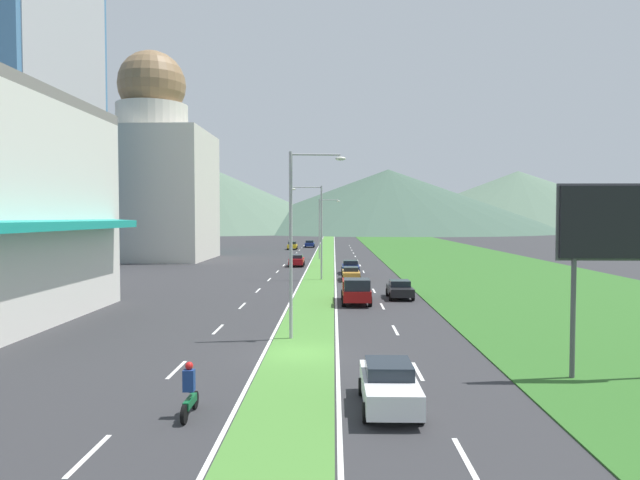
% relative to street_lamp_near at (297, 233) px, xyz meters
% --- Properties ---
extents(ground_plane, '(600.00, 600.00, 0.00)m').
position_rel_street_lamp_near_xyz_m(ground_plane, '(0.38, -3.21, -5.67)').
color(ground_plane, '#2D2D30').
extents(grass_median, '(3.20, 240.00, 0.06)m').
position_rel_street_lamp_near_xyz_m(grass_median, '(0.38, 56.79, -5.64)').
color(grass_median, '#477F33').
rests_on(grass_median, ground_plane).
extents(grass_verge_right, '(24.00, 240.00, 0.06)m').
position_rel_street_lamp_near_xyz_m(grass_verge_right, '(20.98, 56.79, -5.64)').
color(grass_verge_right, '#2D6023').
rests_on(grass_verge_right, ground_plane).
extents(lane_dash_left_1, '(0.16, 2.80, 0.01)m').
position_rel_street_lamp_near_xyz_m(lane_dash_left_1, '(-4.72, -14.64, -5.66)').
color(lane_dash_left_1, silver).
rests_on(lane_dash_left_1, ground_plane).
extents(lane_dash_left_2, '(0.16, 2.80, 0.01)m').
position_rel_street_lamp_near_xyz_m(lane_dash_left_2, '(-4.72, -6.06, -5.66)').
color(lane_dash_left_2, silver).
rests_on(lane_dash_left_2, ground_plane).
extents(lane_dash_left_3, '(0.16, 2.80, 0.01)m').
position_rel_street_lamp_near_xyz_m(lane_dash_left_3, '(-4.72, 2.52, -5.66)').
color(lane_dash_left_3, silver).
rests_on(lane_dash_left_3, ground_plane).
extents(lane_dash_left_4, '(0.16, 2.80, 0.01)m').
position_rel_street_lamp_near_xyz_m(lane_dash_left_4, '(-4.72, 11.09, -5.66)').
color(lane_dash_left_4, silver).
rests_on(lane_dash_left_4, ground_plane).
extents(lane_dash_left_5, '(0.16, 2.80, 0.01)m').
position_rel_street_lamp_near_xyz_m(lane_dash_left_5, '(-4.72, 19.67, -5.66)').
color(lane_dash_left_5, silver).
rests_on(lane_dash_left_5, ground_plane).
extents(lane_dash_left_6, '(0.16, 2.80, 0.01)m').
position_rel_street_lamp_near_xyz_m(lane_dash_left_6, '(-4.72, 28.25, -5.66)').
color(lane_dash_left_6, silver).
rests_on(lane_dash_left_6, ground_plane).
extents(lane_dash_left_7, '(0.16, 2.80, 0.01)m').
position_rel_street_lamp_near_xyz_m(lane_dash_left_7, '(-4.72, 36.83, -5.66)').
color(lane_dash_left_7, silver).
rests_on(lane_dash_left_7, ground_plane).
extents(lane_dash_left_8, '(0.16, 2.80, 0.01)m').
position_rel_street_lamp_near_xyz_m(lane_dash_left_8, '(-4.72, 45.40, -5.66)').
color(lane_dash_left_8, silver).
rests_on(lane_dash_left_8, ground_plane).
extents(lane_dash_left_9, '(0.16, 2.80, 0.01)m').
position_rel_street_lamp_near_xyz_m(lane_dash_left_9, '(-4.72, 53.98, -5.66)').
color(lane_dash_left_9, silver).
rests_on(lane_dash_left_9, ground_plane).
extents(lane_dash_left_10, '(0.16, 2.80, 0.01)m').
position_rel_street_lamp_near_xyz_m(lane_dash_left_10, '(-4.72, 62.56, -5.66)').
color(lane_dash_left_10, silver).
rests_on(lane_dash_left_10, ground_plane).
extents(lane_dash_left_11, '(0.16, 2.80, 0.01)m').
position_rel_street_lamp_near_xyz_m(lane_dash_left_11, '(-4.72, 71.13, -5.66)').
color(lane_dash_left_11, silver).
rests_on(lane_dash_left_11, ground_plane).
extents(lane_dash_left_12, '(0.16, 2.80, 0.01)m').
position_rel_street_lamp_near_xyz_m(lane_dash_left_12, '(-4.72, 79.71, -5.66)').
color(lane_dash_left_12, silver).
rests_on(lane_dash_left_12, ground_plane).
extents(lane_dash_left_13, '(0.16, 2.80, 0.01)m').
position_rel_street_lamp_near_xyz_m(lane_dash_left_13, '(-4.72, 88.29, -5.66)').
color(lane_dash_left_13, silver).
rests_on(lane_dash_left_13, ground_plane).
extents(lane_dash_left_14, '(0.16, 2.80, 0.01)m').
position_rel_street_lamp_near_xyz_m(lane_dash_left_14, '(-4.72, 96.87, -5.66)').
color(lane_dash_left_14, silver).
rests_on(lane_dash_left_14, ground_plane).
extents(lane_dash_right_1, '(0.16, 2.80, 0.01)m').
position_rel_street_lamp_near_xyz_m(lane_dash_right_1, '(5.48, -14.64, -5.66)').
color(lane_dash_right_1, silver).
rests_on(lane_dash_right_1, ground_plane).
extents(lane_dash_right_2, '(0.16, 2.80, 0.01)m').
position_rel_street_lamp_near_xyz_m(lane_dash_right_2, '(5.48, -6.06, -5.66)').
color(lane_dash_right_2, silver).
rests_on(lane_dash_right_2, ground_plane).
extents(lane_dash_right_3, '(0.16, 2.80, 0.01)m').
position_rel_street_lamp_near_xyz_m(lane_dash_right_3, '(5.48, 2.52, -5.66)').
color(lane_dash_right_3, silver).
rests_on(lane_dash_right_3, ground_plane).
extents(lane_dash_right_4, '(0.16, 2.80, 0.01)m').
position_rel_street_lamp_near_xyz_m(lane_dash_right_4, '(5.48, 11.09, -5.66)').
color(lane_dash_right_4, silver).
rests_on(lane_dash_right_4, ground_plane).
extents(lane_dash_right_5, '(0.16, 2.80, 0.01)m').
position_rel_street_lamp_near_xyz_m(lane_dash_right_5, '(5.48, 19.67, -5.66)').
color(lane_dash_right_5, silver).
rests_on(lane_dash_right_5, ground_plane).
extents(lane_dash_right_6, '(0.16, 2.80, 0.01)m').
position_rel_street_lamp_near_xyz_m(lane_dash_right_6, '(5.48, 28.25, -5.66)').
color(lane_dash_right_6, silver).
rests_on(lane_dash_right_6, ground_plane).
extents(lane_dash_right_7, '(0.16, 2.80, 0.01)m').
position_rel_street_lamp_near_xyz_m(lane_dash_right_7, '(5.48, 36.83, -5.66)').
color(lane_dash_right_7, silver).
rests_on(lane_dash_right_7, ground_plane).
extents(lane_dash_right_8, '(0.16, 2.80, 0.01)m').
position_rel_street_lamp_near_xyz_m(lane_dash_right_8, '(5.48, 45.40, -5.66)').
color(lane_dash_right_8, silver).
rests_on(lane_dash_right_8, ground_plane).
extents(lane_dash_right_9, '(0.16, 2.80, 0.01)m').
position_rel_street_lamp_near_xyz_m(lane_dash_right_9, '(5.48, 53.98, -5.66)').
color(lane_dash_right_9, silver).
rests_on(lane_dash_right_9, ground_plane).
extents(lane_dash_right_10, '(0.16, 2.80, 0.01)m').
position_rel_street_lamp_near_xyz_m(lane_dash_right_10, '(5.48, 62.56, -5.66)').
color(lane_dash_right_10, silver).
rests_on(lane_dash_right_10, ground_plane).
extents(lane_dash_right_11, '(0.16, 2.80, 0.01)m').
position_rel_street_lamp_near_xyz_m(lane_dash_right_11, '(5.48, 71.13, -5.66)').
color(lane_dash_right_11, silver).
rests_on(lane_dash_right_11, ground_plane).
extents(lane_dash_right_12, '(0.16, 2.80, 0.01)m').
position_rel_street_lamp_near_xyz_m(lane_dash_right_12, '(5.48, 79.71, -5.66)').
color(lane_dash_right_12, silver).
rests_on(lane_dash_right_12, ground_plane).
extents(lane_dash_right_13, '(0.16, 2.80, 0.01)m').
position_rel_street_lamp_near_xyz_m(lane_dash_right_13, '(5.48, 88.29, -5.66)').
color(lane_dash_right_13, silver).
rests_on(lane_dash_right_13, ground_plane).
extents(lane_dash_right_14, '(0.16, 2.80, 0.01)m').
position_rel_street_lamp_near_xyz_m(lane_dash_right_14, '(5.48, 96.87, -5.66)').
color(lane_dash_right_14, silver).
rests_on(lane_dash_right_14, ground_plane).
extents(edge_line_median_left, '(0.16, 240.00, 0.01)m').
position_rel_street_lamp_near_xyz_m(edge_line_median_left, '(-1.37, 56.79, -5.66)').
color(edge_line_median_left, silver).
rests_on(edge_line_median_left, ground_plane).
extents(edge_line_median_right, '(0.16, 240.00, 0.01)m').
position_rel_street_lamp_near_xyz_m(edge_line_median_right, '(2.13, 56.79, -5.66)').
color(edge_line_median_right, silver).
rests_on(edge_line_median_right, ground_plane).
extents(domed_building, '(16.90, 16.90, 31.46)m').
position_rel_street_lamp_near_xyz_m(domed_building, '(-25.54, 55.68, 7.21)').
color(domed_building, beige).
rests_on(domed_building, ground_plane).
extents(midrise_colored, '(13.05, 13.05, 18.61)m').
position_rel_street_lamp_near_xyz_m(midrise_colored, '(-30.29, 75.32, 3.64)').
color(midrise_colored, teal).
rests_on(midrise_colored, ground_plane).
extents(hill_far_left, '(135.59, 135.59, 29.44)m').
position_rel_street_lamp_near_xyz_m(hill_far_left, '(-55.79, 221.36, 9.05)').
color(hill_far_left, '#516B56').
rests_on(hill_far_left, ground_plane).
extents(hill_far_center, '(151.70, 151.70, 27.80)m').
position_rel_street_lamp_near_xyz_m(hill_far_center, '(26.51, 225.19, 8.23)').
color(hill_far_center, '#3D5647').
rests_on(hill_far_center, ground_plane).
extents(hill_far_right, '(161.66, 161.66, 30.39)m').
position_rel_street_lamp_near_xyz_m(hill_far_right, '(98.33, 268.00, 9.53)').
color(hill_far_right, '#516B56').
rests_on(hill_far_right, ground_plane).
extents(street_lamp_near, '(2.98, 0.45, 9.90)m').
position_rel_street_lamp_near_xyz_m(street_lamp_near, '(0.00, 0.00, 0.00)').
color(street_lamp_near, '#99999E').
rests_on(street_lamp_near, ground_plane).
extents(street_lamp_mid, '(3.27, 0.37, 9.65)m').
position_rel_street_lamp_near_xyz_m(street_lamp_mid, '(0.35, 28.02, -0.10)').
color(street_lamp_mid, '#99999E').
rests_on(street_lamp_mid, ground_plane).
extents(street_lamp_far, '(3.24, 0.30, 9.21)m').
position_rel_street_lamp_near_xyz_m(street_lamp_far, '(0.14, 56.11, -0.33)').
color(street_lamp_far, '#99999E').
rests_on(street_lamp_far, ground_plane).
extents(billboard_roadside, '(4.34, 0.28, 7.81)m').
position_rel_street_lamp_near_xyz_m(billboard_roadside, '(12.94, -7.08, 0.17)').
color(billboard_roadside, '#4C4C51').
rests_on(billboard_roadside, ground_plane).
extents(car_0, '(1.96, 4.11, 1.43)m').
position_rel_street_lamp_near_xyz_m(car_0, '(7.22, 15.24, -4.93)').
color(car_0, black).
rests_on(car_0, ground_plane).
extents(car_1, '(1.87, 4.69, 1.56)m').
position_rel_street_lamp_near_xyz_m(car_1, '(-6.27, 82.18, -4.88)').
color(car_1, yellow).
rests_on(car_1, ground_plane).
extents(car_2, '(1.93, 4.38, 1.55)m').
position_rel_street_lamp_near_xyz_m(car_2, '(3.83, -10.64, -4.87)').
color(car_2, silver).
rests_on(car_2, ground_plane).
extents(car_3, '(2.04, 4.48, 1.50)m').
position_rel_street_lamp_near_xyz_m(car_3, '(-3.14, 89.80, -4.90)').
color(car_3, navy).
rests_on(car_3, ground_plane).
extents(car_4, '(1.87, 4.52, 1.35)m').
position_rel_street_lamp_near_xyz_m(car_4, '(3.72, 27.95, -4.96)').
color(car_4, '#C6842D').
rests_on(car_4, ground_plane).
extents(car_5, '(2.04, 4.27, 1.50)m').
position_rel_street_lamp_near_xyz_m(car_5, '(3.87, 34.75, -4.91)').
color(car_5, navy).
rests_on(car_5, ground_plane).
extents(car_6, '(1.99, 4.14, 1.52)m').
position_rel_street_lamp_near_xyz_m(car_6, '(-2.91, 43.94, -4.88)').
color(car_6, maroon).
rests_on(car_6, ground_plane).
extents(pickup_truck_0, '(2.18, 5.40, 2.00)m').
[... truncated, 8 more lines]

